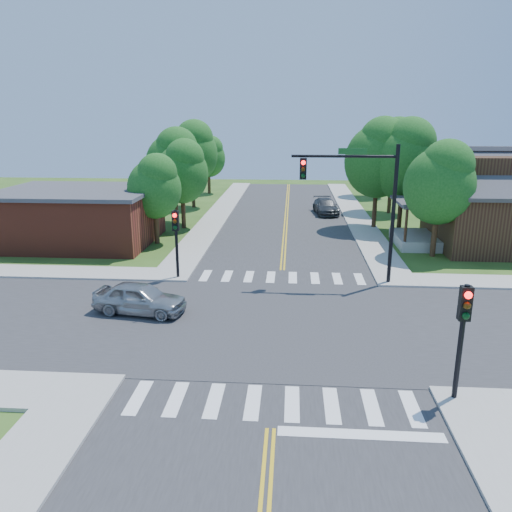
# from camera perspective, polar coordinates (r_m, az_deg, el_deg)

# --- Properties ---
(ground) EXTENTS (100.00, 100.00, 0.00)m
(ground) POSITION_cam_1_polar(r_m,az_deg,el_deg) (21.45, 2.58, -7.70)
(ground) COLOR #2B4C18
(ground) RESTS_ON ground
(road_ns) EXTENTS (10.00, 90.00, 0.04)m
(road_ns) POSITION_cam_1_polar(r_m,az_deg,el_deg) (21.44, 2.58, -7.65)
(road_ns) COLOR #2D2D30
(road_ns) RESTS_ON ground
(road_ew) EXTENTS (90.00, 10.00, 0.04)m
(road_ew) POSITION_cam_1_polar(r_m,az_deg,el_deg) (21.44, 2.58, -7.64)
(road_ew) COLOR #2D2D30
(road_ew) RESTS_ON ground
(intersection_patch) EXTENTS (10.20, 10.20, 0.06)m
(intersection_patch) POSITION_cam_1_polar(r_m,az_deg,el_deg) (21.45, 2.58, -7.70)
(intersection_patch) COLOR #2D2D30
(intersection_patch) RESTS_ON ground
(sidewalk_ne) EXTENTS (40.00, 40.00, 0.14)m
(sidewalk_ne) POSITION_cam_1_polar(r_m,az_deg,el_deg) (39.58, 26.87, 1.66)
(sidewalk_ne) COLOR #9E9B93
(sidewalk_ne) RESTS_ON ground
(sidewalk_nw) EXTENTS (40.00, 40.00, 0.14)m
(sidewalk_nw) POSITION_cam_1_polar(r_m,az_deg,el_deg) (39.96, -20.02, 2.54)
(sidewalk_nw) COLOR #9E9B93
(sidewalk_nw) RESTS_ON ground
(crosswalk_north) EXTENTS (8.85, 2.00, 0.01)m
(crosswalk_north) POSITION_cam_1_polar(r_m,az_deg,el_deg) (27.24, 2.96, -2.44)
(crosswalk_north) COLOR white
(crosswalk_north) RESTS_ON ground
(crosswalk_south) EXTENTS (8.85, 2.00, 0.01)m
(crosswalk_south) POSITION_cam_1_polar(r_m,az_deg,el_deg) (15.93, 1.89, -16.41)
(crosswalk_south) COLOR white
(crosswalk_south) RESTS_ON ground
(centerline) EXTENTS (0.30, 90.00, 0.01)m
(centerline) POSITION_cam_1_polar(r_m,az_deg,el_deg) (21.43, 2.58, -7.59)
(centerline) COLOR gold
(centerline) RESTS_ON ground
(stop_bar) EXTENTS (4.60, 0.45, 0.09)m
(stop_bar) POSITION_cam_1_polar(r_m,az_deg,el_deg) (14.92, 11.89, -19.47)
(stop_bar) COLOR white
(stop_bar) RESTS_ON ground
(signal_mast_ne) EXTENTS (5.30, 0.42, 7.20)m
(signal_mast_ne) POSITION_cam_1_polar(r_m,az_deg,el_deg) (25.77, 11.89, 7.19)
(signal_mast_ne) COLOR black
(signal_mast_ne) RESTS_ON ground
(signal_pole_se) EXTENTS (0.34, 0.42, 3.80)m
(signal_pole_se) POSITION_cam_1_polar(r_m,az_deg,el_deg) (16.07, 22.61, -6.92)
(signal_pole_se) COLOR black
(signal_pole_se) RESTS_ON ground
(signal_pole_nw) EXTENTS (0.34, 0.42, 3.80)m
(signal_pole_nw) POSITION_cam_1_polar(r_m,az_deg,el_deg) (26.63, -9.14, 2.80)
(signal_pole_nw) COLOR black
(signal_pole_nw) RESTS_ON ground
(building_nw) EXTENTS (10.40, 8.40, 3.73)m
(building_nw) POSITION_cam_1_polar(r_m,az_deg,el_deg) (36.62, -19.60, 4.35)
(building_nw) COLOR maroon
(building_nw) RESTS_ON ground
(tree_e_a) EXTENTS (4.27, 4.06, 7.26)m
(tree_e_a) POSITION_cam_1_polar(r_m,az_deg,el_deg) (32.44, 20.41, 8.07)
(tree_e_a) COLOR #382314
(tree_e_a) RESTS_ON ground
(tree_e_b) EXTENTS (5.02, 4.77, 8.53)m
(tree_e_b) POSITION_cam_1_polar(r_m,az_deg,el_deg) (38.96, 16.72, 10.74)
(tree_e_b) COLOR #382314
(tree_e_b) RESTS_ON ground
(tree_e_c) EXTENTS (5.01, 4.76, 8.52)m
(tree_e_c) POSITION_cam_1_polar(r_m,az_deg,el_deg) (46.63, 15.51, 11.53)
(tree_e_c) COLOR #382314
(tree_e_c) RESTS_ON ground
(tree_e_d) EXTENTS (4.46, 4.24, 7.58)m
(tree_e_d) POSITION_cam_1_polar(r_m,az_deg,el_deg) (55.96, 13.60, 11.63)
(tree_e_d) COLOR #382314
(tree_e_d) RESTS_ON ground
(tree_w_a) EXTENTS (3.64, 3.46, 6.19)m
(tree_w_a) POSITION_cam_1_polar(r_m,az_deg,el_deg) (34.52, -11.45, 7.96)
(tree_w_a) COLOR #382314
(tree_w_a) RESTS_ON ground
(tree_w_b) EXTENTS (4.57, 4.34, 7.77)m
(tree_w_b) POSITION_cam_1_polar(r_m,az_deg,el_deg) (40.93, -9.26, 10.69)
(tree_w_b) COLOR #382314
(tree_w_b) RESTS_ON ground
(tree_w_c) EXTENTS (4.87, 4.63, 8.28)m
(tree_w_c) POSITION_cam_1_polar(r_m,az_deg,el_deg) (48.31, -7.25, 11.90)
(tree_w_c) COLOR #382314
(tree_w_c) RESTS_ON ground
(tree_w_d) EXTENTS (3.81, 3.62, 6.47)m
(tree_w_d) POSITION_cam_1_polar(r_m,az_deg,el_deg) (57.30, -5.39, 11.34)
(tree_w_d) COLOR #382314
(tree_w_d) RESTS_ON ground
(tree_house) EXTENTS (5.04, 4.79, 8.56)m
(tree_house) POSITION_cam_1_polar(r_m,az_deg,el_deg) (39.52, 13.91, 11.03)
(tree_house) COLOR #382314
(tree_house) RESTS_ON ground
(tree_bldg) EXTENTS (4.08, 3.88, 6.94)m
(tree_bldg) POSITION_cam_1_polar(r_m,az_deg,el_deg) (39.10, -8.39, 9.70)
(tree_bldg) COLOR #382314
(tree_bldg) RESTS_ON ground
(car_silver) EXTENTS (2.98, 4.65, 1.40)m
(car_silver) POSITION_cam_1_polar(r_m,az_deg,el_deg) (22.77, -13.15, -4.80)
(car_silver) COLOR #9EA2A5
(car_silver) RESTS_ON ground
(car_dgrey) EXTENTS (2.90, 5.02, 1.34)m
(car_dgrey) POSITION_cam_1_polar(r_m,az_deg,el_deg) (45.35, 7.97, 5.58)
(car_dgrey) COLOR #323538
(car_dgrey) RESTS_ON ground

